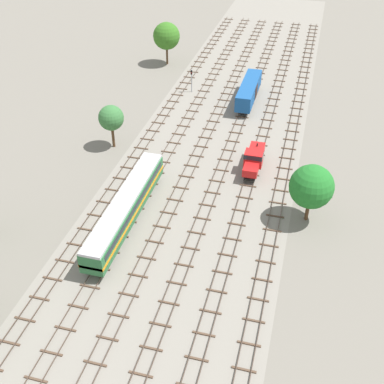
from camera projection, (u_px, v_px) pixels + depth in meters
The scene contains 15 objects.
ground_plane at pixel (223, 130), 84.22m from camera, with size 480.00×480.00×0.00m, color slate.
ballast_bed at pixel (223, 130), 84.21m from camera, with size 27.21×176.00×0.01m, color gray.
track_far_left at pixel (161, 119), 87.32m from camera, with size 2.40×126.00×0.29m.
track_left at pixel (186, 122), 86.36m from camera, with size 2.40×126.00×0.29m.
track_centre_left at pixel (211, 125), 85.40m from camera, with size 2.40×126.00×0.29m.
track_centre at pixel (237, 128), 84.44m from camera, with size 2.40×126.00×0.29m.
track_centre_right at pixel (264, 132), 83.47m from camera, with size 2.40×126.00×0.29m.
track_right at pixel (291, 135), 82.51m from camera, with size 2.40×126.00×0.29m.
passenger_coach_left_nearest at pixel (126, 207), 62.45m from camera, with size 2.96×22.00×3.80m.
shunter_loco_centre_right_near at pixel (254, 159), 72.97m from camera, with size 2.74×8.46×3.10m.
freight_boxcar_centre_mid at pixel (249, 90), 91.65m from camera, with size 2.87×14.00×3.60m.
signal_post_nearest at pixel (192, 78), 95.09m from camera, with size 0.28×0.47×4.61m.
lineside_tree_0 at pixel (311, 187), 61.46m from camera, with size 5.71×5.71×8.14m.
lineside_tree_1 at pixel (166, 36), 105.14m from camera, with size 5.79×5.79×9.17m.
lineside_tree_3 at pixel (111, 118), 76.71m from camera, with size 4.04×4.04×7.23m.
Camera 1 is at (13.88, -17.28, 40.90)m, focal length 45.64 mm.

